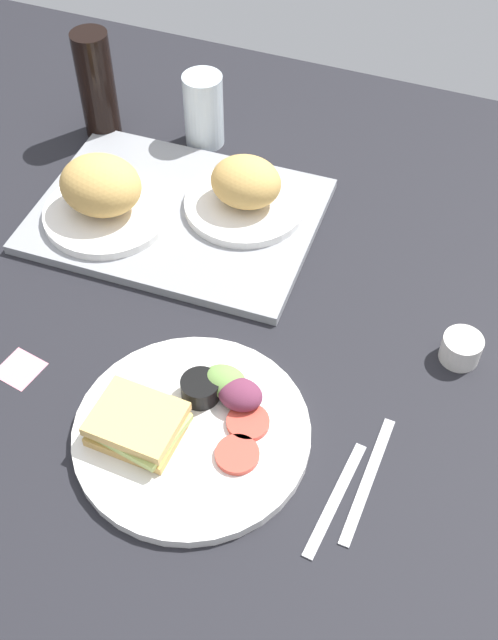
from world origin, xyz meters
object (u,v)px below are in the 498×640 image
object	(u,v)px
serving_tray	(177,215)
fork	(336,498)
plate_with_salad	(188,425)
espresso_cup	(461,349)
drinking_glass	(204,110)
knife	(368,479)
bread_plate_far	(246,191)
bread_plate_near	(103,194)
sticky_note	(20,369)
soda_bottle	(97,85)

from	to	relation	value
serving_tray	fork	xyz separation A→B (cm)	(39.02, -39.35, -0.55)
plate_with_salad	espresso_cup	world-z (taller)	plate_with_salad
drinking_glass	knife	xyz separation A→B (cm)	(45.92, -56.12, -6.41)
espresso_cup	bread_plate_far	bearing A→B (deg)	156.13
knife	plate_with_salad	bearing A→B (deg)	96.19
drinking_glass	espresso_cup	size ratio (longest dim) A/B	2.38
bread_plate_far	plate_with_salad	size ratio (longest dim) A/B	0.65
bread_plate_far	drinking_glass	xyz separation A→B (cm)	(-13.98, 15.75, 1.54)
bread_plate_near	sticky_note	distance (cm)	31.93
bread_plate_far	drinking_glass	bearing A→B (deg)	131.59
bread_plate_near	sticky_note	world-z (taller)	bread_plate_near
soda_bottle	sticky_note	world-z (taller)	soda_bottle
bread_plate_near	fork	size ratio (longest dim) A/B	1.21
plate_with_salad	bread_plate_near	bearing A→B (deg)	131.74
espresso_cup	drinking_glass	bearing A→B (deg)	148.03
serving_tray	knife	size ratio (longest dim) A/B	2.37
serving_tray	drinking_glass	bearing A→B (deg)	100.63
soda_bottle	knife	size ratio (longest dim) A/B	1.03
fork	knife	distance (cm)	5.00
serving_tray	fork	size ratio (longest dim) A/B	2.65
drinking_glass	fork	bearing A→B (deg)	-54.48
bread_plate_far	espresso_cup	size ratio (longest dim) A/B	3.55
plate_with_salad	sticky_note	xyz separation A→B (cm)	(-26.07, 0.99, -1.56)
fork	knife	xyz separation A→B (cm)	(3.00, 4.00, 0.00)
plate_with_salad	sticky_note	bearing A→B (deg)	177.82
soda_bottle	serving_tray	bearing A→B (deg)	-37.04
fork	knife	world-z (taller)	same
bread_plate_far	fork	distance (cm)	53.20
bread_plate_near	sticky_note	xyz separation A→B (cm)	(2.71, -31.27, -5.86)
plate_with_salad	espresso_cup	xyz separation A→B (cm)	(30.35, 24.86, 0.38)
bread_plate_near	plate_with_salad	size ratio (longest dim) A/B	0.67
serving_tray	knife	distance (cm)	54.91
bread_plate_far	sticky_note	xyz separation A→B (cm)	(-17.77, -40.97, -5.06)
plate_with_salad	knife	bearing A→B (deg)	3.86
bread_plate_near	plate_with_salad	world-z (taller)	bread_plate_near
drinking_glass	knife	size ratio (longest dim) A/B	0.70
fork	serving_tray	bearing A→B (deg)	50.88
plate_with_salad	soda_bottle	xyz separation A→B (cm)	(-40.77, 53.84, 8.13)
serving_tray	soda_bottle	bearing A→B (deg)	142.96
serving_tray	soda_bottle	xyz separation A→B (cm)	(-22.39, 16.90, 8.95)
bread_plate_far	bread_plate_near	bearing A→B (deg)	-154.67
serving_tray	knife	xyz separation A→B (cm)	(42.02, -35.35, -0.55)
drinking_glass	espresso_cup	bearing A→B (deg)	-31.97
soda_bottle	espresso_cup	xyz separation A→B (cm)	(71.12, -28.98, -7.75)
bread_plate_near	bread_plate_far	distance (cm)	22.68
bread_plate_near	espresso_cup	size ratio (longest dim) A/B	3.66
espresso_cup	sticky_note	distance (cm)	61.30
espresso_cup	sticky_note	size ratio (longest dim) A/B	1.00
fork	espresso_cup	bearing A→B (deg)	-13.48
plate_with_salad	sticky_note	world-z (taller)	plate_with_salad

